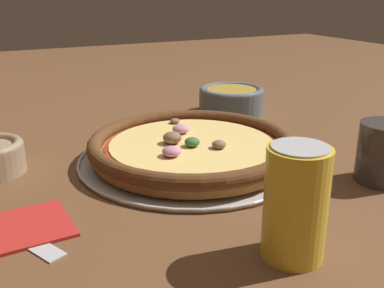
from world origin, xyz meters
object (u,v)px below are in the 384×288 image
at_px(pizza_tray, 192,158).
at_px(bowl_near, 231,99).
at_px(drinking_cup, 384,153).
at_px(fork, 16,232).
at_px(pizza, 192,146).
at_px(beverage_can, 296,203).

relative_size(pizza_tray, bowl_near, 2.59).
bearing_deg(drinking_cup, bowl_near, 91.02).
distance_m(pizza_tray, bowl_near, 0.30).
height_order(drinking_cup, fork, drinking_cup).
height_order(pizza, fork, pizza).
distance_m(pizza_tray, fork, 0.31).
bearing_deg(pizza_tray, beverage_can, -95.26).
height_order(pizza, bowl_near, bowl_near).
relative_size(pizza, drinking_cup, 3.82).
height_order(pizza_tray, beverage_can, beverage_can).
height_order(pizza_tray, drinking_cup, drinking_cup).
bearing_deg(bowl_near, drinking_cup, -88.98).
height_order(bowl_near, beverage_can, beverage_can).
distance_m(bowl_near, beverage_can, 0.56).
bearing_deg(pizza, bowl_near, 46.56).
xyz_separation_m(pizza, fork, (-0.28, -0.11, -0.02)).
xyz_separation_m(pizza_tray, beverage_can, (-0.03, -0.29, 0.06)).
bearing_deg(fork, pizza, 87.31).
bearing_deg(drinking_cup, fork, 170.78).
height_order(bowl_near, drinking_cup, drinking_cup).
bearing_deg(pizza_tray, fork, -158.09).
bearing_deg(pizza_tray, drinking_cup, -42.58).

